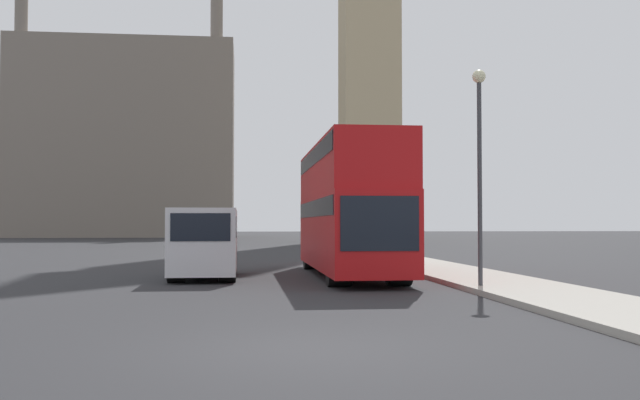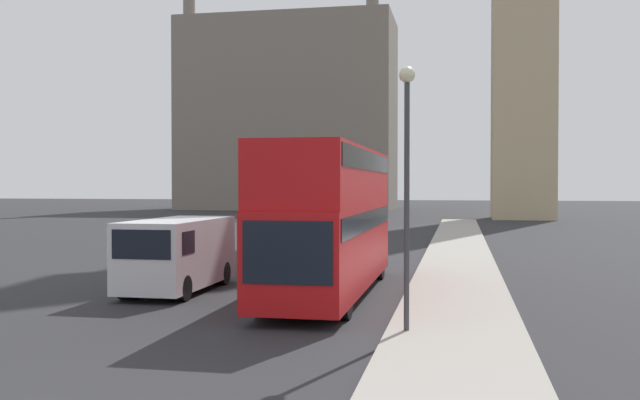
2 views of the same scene
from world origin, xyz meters
name	(u,v)px [view 1 (image 1 of 2)]	position (x,y,z in m)	size (l,w,h in m)	color
ground_plane	(303,349)	(0.00, 0.00, 0.00)	(300.00, 300.00, 0.00)	#28282B
building_block_distant	(126,141)	(-16.54, 88.00, 12.97)	(28.77, 13.21, 31.53)	slate
red_double_decker_bus	(349,204)	(2.74, 13.83, 2.48)	(2.44, 11.08, 4.44)	#B71114
white_van	(205,241)	(-2.10, 13.49, 1.22)	(2.09, 5.24, 2.27)	silver
street_lamp	(479,144)	(5.45, 8.24, 3.95)	(0.36, 0.36, 5.79)	#38383D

